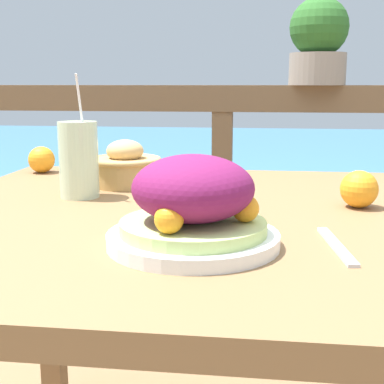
{
  "coord_description": "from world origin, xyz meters",
  "views": [
    {
      "loc": [
        0.13,
        -0.96,
        0.96
      ],
      "look_at": [
        0.02,
        -0.11,
        0.79
      ],
      "focal_mm": 50.0,
      "sensor_mm": 36.0,
      "label": 1
    }
  ],
  "objects_px": {
    "potted_plant": "(319,41)",
    "drink_glass": "(79,160)",
    "salad_plate": "(193,207)",
    "bread_basket": "(125,167)"
  },
  "relations": [
    {
      "from": "potted_plant",
      "to": "drink_glass",
      "type": "bearing_deg",
      "value": -124.17
    },
    {
      "from": "salad_plate",
      "to": "drink_glass",
      "type": "height_order",
      "value": "drink_glass"
    },
    {
      "from": "drink_glass",
      "to": "bread_basket",
      "type": "height_order",
      "value": "drink_glass"
    },
    {
      "from": "drink_glass",
      "to": "potted_plant",
      "type": "distance_m",
      "value": 1.04
    },
    {
      "from": "bread_basket",
      "to": "potted_plant",
      "type": "xyz_separation_m",
      "value": [
        0.5,
        0.69,
        0.33
      ]
    },
    {
      "from": "bread_basket",
      "to": "potted_plant",
      "type": "relative_size",
      "value": 0.59
    },
    {
      "from": "salad_plate",
      "to": "potted_plant",
      "type": "bearing_deg",
      "value": 76.04
    },
    {
      "from": "salad_plate",
      "to": "potted_plant",
      "type": "xyz_separation_m",
      "value": [
        0.28,
        1.14,
        0.31
      ]
    },
    {
      "from": "salad_plate",
      "to": "drink_glass",
      "type": "xyz_separation_m",
      "value": [
        -0.28,
        0.31,
        0.02
      ]
    },
    {
      "from": "drink_glass",
      "to": "potted_plant",
      "type": "bearing_deg",
      "value": 55.83
    }
  ]
}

